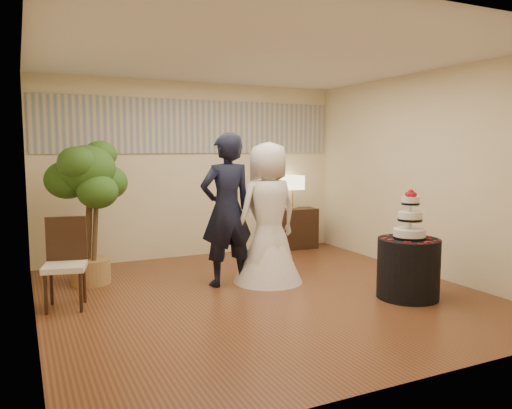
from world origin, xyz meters
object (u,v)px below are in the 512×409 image
cake_table (408,268)px  wedding_cake (410,214)px  bride (268,213)px  side_chair (65,264)px  groom (227,210)px  console (292,229)px  table_lamp (293,192)px  ficus_tree (89,211)px

cake_table → wedding_cake: (0.00, 0.00, 0.64)m
bride → side_chair: 2.54m
groom → cake_table: (1.71, -1.44, -0.62)m
console → bride: bearing=-123.9°
console → table_lamp: (0.00, 0.00, 0.64)m
groom → cake_table: groom is taller
ficus_tree → table_lamp: bearing=13.9°
table_lamp → side_chair: table_lamp is taller
groom → table_lamp: 2.56m
groom → wedding_cake: size_ratio=3.36×
bride → console: 2.32m
bride → ficus_tree: (-2.13, 0.91, 0.03)m
table_lamp → ficus_tree: ficus_tree is taller
wedding_cake → table_lamp: (0.21, 3.12, 0.00)m
table_lamp → ficus_tree: 3.61m
table_lamp → cake_table: bearing=-93.9°
groom → ficus_tree: bearing=-31.8°
table_lamp → wedding_cake: bearing=-93.9°
side_chair → groom: bearing=16.2°
bride → side_chair: bearing=-7.4°
bride → groom: bearing=-17.6°
console → table_lamp: 0.64m
cake_table → console: 3.13m
groom → side_chair: 2.02m
cake_table → ficus_tree: (-3.29, 2.25, 0.60)m
groom → side_chair: groom is taller
ficus_tree → wedding_cake: bearing=-34.4°
wedding_cake → table_lamp: size_ratio=1.00×
bride → ficus_tree: size_ratio=0.97×
side_chair → ficus_tree: bearing=80.5°
table_lamp → side_chair: 4.32m
bride → ficus_tree: bearing=-31.3°
groom → bride: size_ratio=1.06×
groom → table_lamp: (1.93, 1.68, 0.02)m
console → ficus_tree: bearing=-162.1°
console → ficus_tree: size_ratio=0.45×
wedding_cake → ficus_tree: (-3.29, 2.25, -0.05)m
cake_table → table_lamp: 3.19m
wedding_cake → console: bearing=86.1°
ficus_tree → side_chair: ficus_tree is taller
table_lamp → groom: bearing=-138.8°
wedding_cake → side_chair: wedding_cake is taller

